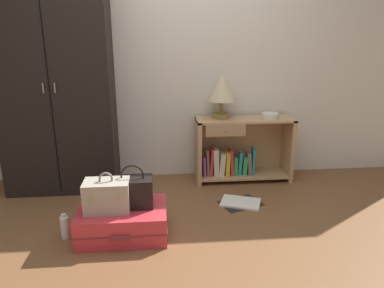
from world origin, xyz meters
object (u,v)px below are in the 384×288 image
Objects in this scene: bowl at (270,116)px; handbag at (133,192)px; wardrobe at (56,84)px; table_lamp at (222,89)px; open_book_on_floor at (241,203)px; bookshelf at (239,150)px; train_case at (107,196)px; bottle at (65,227)px; suitcase_large at (123,221)px.

handbag is (-1.34, -0.96, -0.35)m from bowl.
wardrobe reaches higher than table_lamp.
bowl is at bearing 53.96° from open_book_on_floor.
handbag is 1.08m from open_book_on_floor.
bookshelf is at bearing 170.55° from bowl.
bookshelf is 6.00× the size of bowl.
train_case reaches higher than bottle.
bookshelf is at bearing -4.76° from table_lamp.
table_lamp is at bearing 98.77° from open_book_on_floor.
suitcase_large is at bearing -156.86° from open_book_on_floor.
bookshelf is 1.55m from suitcase_large.
suitcase_large reaches higher than open_book_on_floor.
handbag is 1.67× the size of bottle.
wardrobe is at bearing 123.95° from suitcase_large.
bookshelf reaches higher than train_case.
bookshelf is 0.68m from table_lamp.
open_book_on_floor is (1.47, 0.45, -0.08)m from bottle.
bowl is 1.83m from suitcase_large.
table_lamp is 1.65m from suitcase_large.
open_book_on_floor is (0.94, 0.41, -0.34)m from handbag.
bookshelf is 2.18× the size of table_lamp.
wardrobe reaches higher than handbag.
suitcase_large is at bearing 15.71° from train_case.
open_book_on_floor is (-0.11, -0.60, -0.31)m from bookshelf.
bookshelf is at bearing 79.85° from open_book_on_floor.
suitcase_large is 2.01× the size of handbag.
wardrobe reaches higher than train_case.
handbag is at bearing -144.40° from bowl.
wardrobe is 1.39m from bottle.
bottle is (-1.37, -1.07, -0.88)m from table_lamp.
bowl is 1.87m from train_case.
open_book_on_floor is (1.13, 0.47, -0.34)m from train_case.
bowl is 0.83× the size of bottle.
bookshelf is 2.98× the size of handbag.
bookshelf is 0.68m from open_book_on_floor.
handbag is at bearing 4.50° from bottle.
table_lamp is 1.62m from train_case.
table_lamp is 2.28× the size of bottle.
train_case reaches higher than open_book_on_floor.
train_case is at bearing -2.79° from bottle.
bottle is at bearing -162.89° from open_book_on_floor.
handbag is at bearing -156.46° from open_book_on_floor.
bookshelf is 4.98× the size of bottle.
bottle is (-0.52, -0.04, -0.25)m from handbag.
wardrobe is at bearing 162.28° from open_book_on_floor.
bookshelf is 0.48m from bowl.
table_lamp is at bearing 2.80° from wardrobe.
wardrobe reaches higher than bowl.
bookshelf is 1.63m from train_case.
bowl reaches higher than bookshelf.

